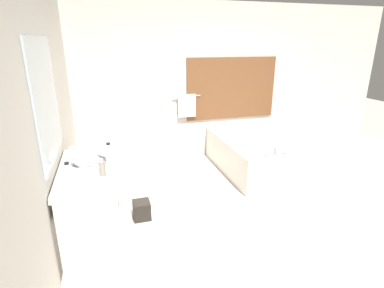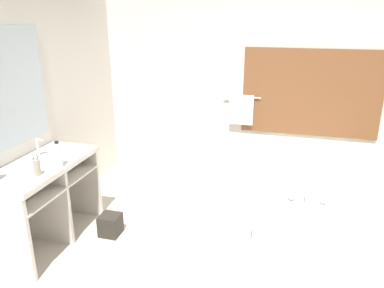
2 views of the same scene
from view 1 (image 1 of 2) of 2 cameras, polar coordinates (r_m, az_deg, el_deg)
name	(u,v)px [view 1 (image 1 of 2)]	position (r m, az deg, el deg)	size (l,w,h in m)	color
ground_plane	(256,216)	(3.91, 12.14, -13.22)	(16.00, 16.00, 0.00)	beige
wall_back_with_blinds	(203,84)	(5.42, 2.08, 11.42)	(7.40, 0.13, 2.70)	silver
wall_left_with_mirror	(43,123)	(3.01, -26.50, 3.53)	(0.08, 7.40, 2.70)	silver
vanity_counter	(90,187)	(3.32, -18.77, -7.70)	(0.57, 1.21, 0.85)	silver
sink_faucet	(72,155)	(3.36, -21.92, -1.92)	(0.09, 0.04, 0.18)	silver
bathtub	(250,153)	(5.07, 10.99, -1.67)	(0.95, 1.73, 0.66)	silver
water_bottle_1	(109,155)	(3.13, -15.47, -2.07)	(0.07, 0.07, 0.25)	white
water_bottle_2	(68,177)	(2.76, -22.47, -5.75)	(0.07, 0.07, 0.25)	white
soap_dispenser	(102,168)	(2.95, -16.74, -4.43)	(0.06, 0.06, 0.17)	gray
waste_bin	(142,210)	(3.77, -9.56, -12.29)	(0.20, 0.20, 0.22)	#2D2823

